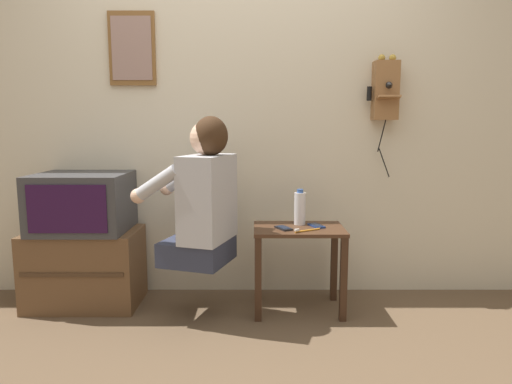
% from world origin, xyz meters
% --- Properties ---
extents(ground_plane, '(14.00, 14.00, 0.00)m').
position_xyz_m(ground_plane, '(0.00, 0.00, 0.00)').
color(ground_plane, brown).
extents(wall_back, '(6.80, 0.05, 2.55)m').
position_xyz_m(wall_back, '(0.00, 1.08, 1.27)').
color(wall_back, beige).
rests_on(wall_back, ground_plane).
extents(side_table, '(0.55, 0.38, 0.53)m').
position_xyz_m(side_table, '(0.36, 0.71, 0.41)').
color(side_table, '#422819').
rests_on(side_table, ground_plane).
extents(person, '(0.60, 0.53, 0.86)m').
position_xyz_m(person, '(-0.21, 0.59, 0.73)').
color(person, '#2D3347').
rests_on(person, ground_plane).
extents(tv_stand, '(0.69, 0.43, 0.48)m').
position_xyz_m(tv_stand, '(-1.00, 0.80, 0.24)').
color(tv_stand, brown).
rests_on(tv_stand, ground_plane).
extents(television, '(0.56, 0.49, 0.36)m').
position_xyz_m(television, '(-1.00, 0.81, 0.67)').
color(television, '#38383A').
rests_on(television, tv_stand).
extents(wall_phone_antique, '(0.20, 0.19, 0.79)m').
position_xyz_m(wall_phone_antique, '(0.93, 1.00, 1.37)').
color(wall_phone_antique, olive).
extents(framed_picture, '(0.30, 0.03, 0.47)m').
position_xyz_m(framed_picture, '(-0.71, 1.04, 1.64)').
color(framed_picture, brown).
extents(cell_phone_held, '(0.11, 0.14, 0.01)m').
position_xyz_m(cell_phone_held, '(0.26, 0.66, 0.53)').
color(cell_phone_held, black).
rests_on(cell_phone_held, side_table).
extents(cell_phone_spare, '(0.10, 0.14, 0.01)m').
position_xyz_m(cell_phone_spare, '(0.47, 0.73, 0.53)').
color(cell_phone_spare, navy).
rests_on(cell_phone_spare, side_table).
extents(water_bottle, '(0.07, 0.07, 0.22)m').
position_xyz_m(water_bottle, '(0.37, 0.79, 0.63)').
color(water_bottle, silver).
rests_on(water_bottle, side_table).
extents(toothbrush, '(0.16, 0.10, 0.02)m').
position_xyz_m(toothbrush, '(0.39, 0.60, 0.53)').
color(toothbrush, orange).
rests_on(toothbrush, side_table).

